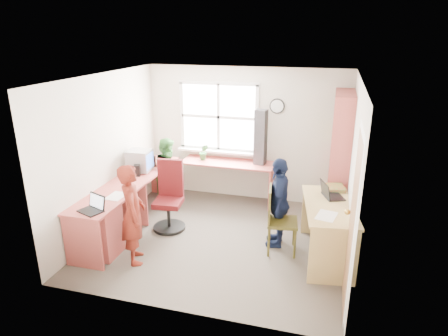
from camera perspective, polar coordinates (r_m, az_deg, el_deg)
name	(u,v)px	position (r m, az deg, el deg)	size (l,w,h in m)	color
room	(222,160)	(5.72, -0.31, 1.09)	(3.64, 3.44, 2.44)	#463E37
l_desk	(130,209)	(6.15, -13.26, -5.75)	(2.38, 2.95, 0.75)	#BC514B
right_desk	(328,219)	(5.60, 14.63, -7.09)	(0.83, 1.44, 0.79)	tan
bookshelf	(339,161)	(6.62, 16.13, 0.91)	(0.30, 1.02, 2.10)	#BC514B
swivel_chair	(169,200)	(6.33, -7.80, -4.49)	(0.57, 0.57, 1.09)	black
wooden_chair	(277,217)	(5.64, 7.64, -7.02)	(0.47, 0.47, 0.96)	#454017
crt_monitor	(140,161)	(6.77, -11.97, 1.05)	(0.39, 0.35, 0.36)	#9D9EA1
laptop_left	(93,207)	(5.50, -18.18, -5.33)	(0.38, 0.35, 0.21)	black
laptop_right	(330,194)	(5.73, 14.90, -3.54)	(0.38, 0.41, 0.23)	black
speaker_a	(137,170)	(6.59, -12.31, -0.33)	(0.12, 0.12, 0.19)	black
speaker_b	(153,161)	(7.01, -10.09, 0.97)	(0.11, 0.11, 0.18)	black
cd_tower	(261,137)	(6.94, 5.25, 4.39)	(0.22, 0.20, 0.97)	black
game_box	(334,188)	(6.02, 15.47, -2.76)	(0.34, 0.34, 0.06)	red
paper_a	(116,196)	(5.89, -15.13, -3.89)	(0.23, 0.32, 0.00)	silver
paper_b	(326,216)	(5.18, 14.42, -6.62)	(0.29, 0.36, 0.00)	silver
potted_plant	(204,152)	(7.22, -2.92, 2.28)	(0.16, 0.13, 0.30)	#2B6C2E
person_red	(133,214)	(5.43, -12.88, -6.46)	(0.50, 0.33, 1.38)	maroon
person_green	(169,172)	(7.08, -7.90, -0.61)	(0.60, 0.47, 1.23)	#377D32
person_navy	(279,202)	(5.76, 7.81, -4.88)	(0.78, 0.32, 1.32)	#131C3C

